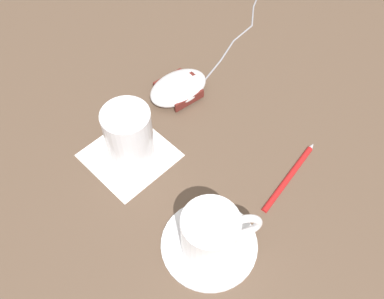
{
  "coord_description": "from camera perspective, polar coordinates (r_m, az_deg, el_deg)",
  "views": [
    {
      "loc": [
        0.26,
        -0.26,
        0.54
      ],
      "look_at": [
        0.03,
        0.02,
        0.03
      ],
      "focal_mm": 40.0,
      "sensor_mm": 36.0,
      "label": 1
    }
  ],
  "objects": [
    {
      "name": "saucer",
      "position": [
        0.58,
        2.31,
        -12.43
      ],
      "size": [
        0.13,
        0.13,
        0.01
      ],
      "primitive_type": "cylinder",
      "color": "white",
      "rests_on": "ground"
    },
    {
      "name": "ground_plane",
      "position": [
        0.65,
        -3.11,
        -1.46
      ],
      "size": [
        3.0,
        3.0,
        0.0
      ],
      "primitive_type": "plane",
      "color": "brown"
    },
    {
      "name": "napkin_under_glass",
      "position": [
        0.66,
        -8.31,
        -0.75
      ],
      "size": [
        0.13,
        0.13,
        0.0
      ],
      "primitive_type": "cube",
      "rotation": [
        0.0,
        0.0,
        -0.09
      ],
      "color": "white",
      "rests_on": "ground"
    },
    {
      "name": "mouse_cable",
      "position": [
        0.9,
        7.61,
        17.43
      ],
      "size": [
        0.09,
        0.4,
        0.0
      ],
      "color": "gray",
      "rests_on": "ground"
    },
    {
      "name": "pen",
      "position": [
        0.65,
        12.95,
        -3.29
      ],
      "size": [
        0.01,
        0.15,
        0.01
      ],
      "color": "#B21919",
      "rests_on": "ground"
    },
    {
      "name": "coffee_cup",
      "position": [
        0.54,
        2.69,
        -11.06
      ],
      "size": [
        0.08,
        0.09,
        0.07
      ],
      "color": "white",
      "rests_on": "saucer"
    },
    {
      "name": "drinking_glass",
      "position": [
        0.62,
        -8.39,
        1.78
      ],
      "size": [
        0.07,
        0.07,
        0.1
      ],
      "primitive_type": "cylinder",
      "color": "silver",
      "rests_on": "napkin_under_glass"
    },
    {
      "name": "computer_mouse",
      "position": [
        0.72,
        -1.83,
        8.23
      ],
      "size": [
        0.09,
        0.12,
        0.04
      ],
      "color": "silver",
      "rests_on": "ground"
    }
  ]
}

